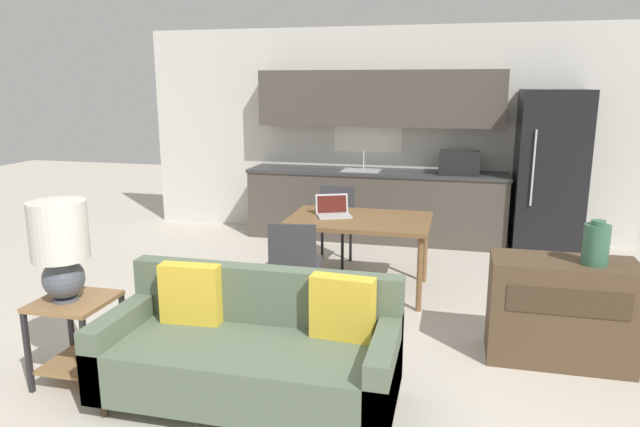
{
  "coord_description": "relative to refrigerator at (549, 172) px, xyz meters",
  "views": [
    {
      "loc": [
        1.01,
        -2.89,
        1.98
      ],
      "look_at": [
        -0.06,
        1.5,
        0.95
      ],
      "focal_mm": 32.0,
      "sensor_mm": 36.0,
      "label": 1
    }
  ],
  "objects": [
    {
      "name": "ground_plane",
      "position": [
        -2.07,
        -4.23,
        -0.96
      ],
      "size": [
        20.0,
        20.0,
        0.0
      ],
      "primitive_type": "plane",
      "color": "beige"
    },
    {
      "name": "wall_back",
      "position": [
        -2.07,
        0.4,
        0.39
      ],
      "size": [
        6.4,
        0.07,
        2.7
      ],
      "color": "silver",
      "rests_on": "ground_plane"
    },
    {
      "name": "kitchen_counter",
      "position": [
        -2.05,
        0.1,
        -0.12
      ],
      "size": [
        3.29,
        0.65,
        2.15
      ],
      "color": "#4C443D",
      "rests_on": "ground_plane"
    },
    {
      "name": "refrigerator",
      "position": [
        0.0,
        0.0,
        0.0
      ],
      "size": [
        0.76,
        0.74,
        1.92
      ],
      "color": "black",
      "rests_on": "ground_plane"
    },
    {
      "name": "dining_table",
      "position": [
        -1.95,
        -1.88,
        -0.3
      ],
      "size": [
        1.35,
        0.92,
        0.73
      ],
      "color": "brown",
      "rests_on": "ground_plane"
    },
    {
      "name": "couch",
      "position": [
        -2.26,
        -3.99,
        -0.63
      ],
      "size": [
        1.83,
        0.8,
        0.83
      ],
      "color": "#3D2D1E",
      "rests_on": "ground_plane"
    },
    {
      "name": "side_table",
      "position": [
        -3.49,
        -4.05,
        -0.57
      ],
      "size": [
        0.47,
        0.47,
        0.59
      ],
      "color": "olive",
      "rests_on": "ground_plane"
    },
    {
      "name": "table_lamp",
      "position": [
        -3.52,
        -4.08,
        0.01
      ],
      "size": [
        0.36,
        0.36,
        0.67
      ],
      "color": "#4C515B",
      "rests_on": "side_table"
    },
    {
      "name": "credenza",
      "position": [
        -0.28,
        -2.97,
        -0.58
      ],
      "size": [
        1.0,
        0.46,
        0.76
      ],
      "color": "brown",
      "rests_on": "ground_plane"
    },
    {
      "name": "vase",
      "position": [
        -0.11,
        -3.02,
        -0.05
      ],
      "size": [
        0.17,
        0.17,
        0.31
      ],
      "color": "#336047",
      "rests_on": "credenza"
    },
    {
      "name": "dining_chair_far_left",
      "position": [
        -2.37,
        -1.06,
        -0.46
      ],
      "size": [
        0.45,
        0.45,
        0.86
      ],
      "rotation": [
        0.0,
        0.0,
        -0.08
      ],
      "color": "#38383D",
      "rests_on": "ground_plane"
    },
    {
      "name": "dining_chair_near_left",
      "position": [
        -2.37,
        -2.64,
        -0.46
      ],
      "size": [
        0.47,
        0.47,
        0.86
      ],
      "rotation": [
        0.0,
        0.0,
        3.26
      ],
      "color": "#38383D",
      "rests_on": "ground_plane"
    },
    {
      "name": "laptop",
      "position": [
        -2.22,
        -1.82,
        -0.19
      ],
      "size": [
        0.39,
        0.36,
        0.2
      ],
      "rotation": [
        0.0,
        0.0,
        0.41
      ],
      "color": "#B7BABC",
      "rests_on": "dining_table"
    }
  ]
}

